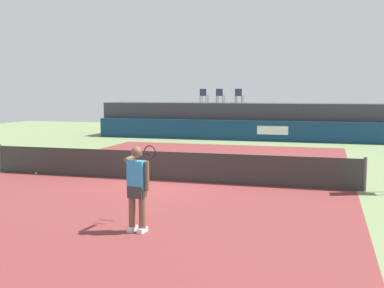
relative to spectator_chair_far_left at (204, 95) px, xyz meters
The scene contains 12 objects.
ground_plane 12.82m from the spectator_chair_far_left, 78.07° to the right, with size 48.00×48.00×0.00m, color #6B7F51.
court_inner 15.72m from the spectator_chair_far_left, 80.36° to the right, with size 12.00×22.00×0.00m, color maroon.
sponsor_wall 3.78m from the spectator_chair_far_left, 34.17° to the right, with size 18.00×0.22×1.20m.
spectator_platform 3.04m from the spectator_chair_far_left, ahead, with size 18.00×2.80×2.20m, color #38383D.
spectator_chair_far_left is the anchor object (origin of this frame).
spectator_chair_left 1.12m from the spectator_chair_far_left, ahead, with size 0.47×0.47×0.89m.
spectator_chair_center 2.31m from the spectator_chair_far_left, ahead, with size 0.46×0.46×0.89m.
tennis_net 15.64m from the spectator_chair_far_left, 80.36° to the right, with size 12.40×0.02×0.95m, color #2D2D2D.
net_post_near 15.84m from the spectator_chair_far_left, 103.30° to the right, with size 0.10×0.10×1.00m, color #4C4C51.
net_post_far 17.75m from the spectator_chair_far_left, 60.06° to the right, with size 0.10×0.10×1.00m, color #4C4C51.
tennis_player 21.23m from the spectator_chair_far_left, 79.09° to the right, with size 0.57×1.19×1.77m.
tennis_ball 15.74m from the spectator_chair_far_left, 97.67° to the right, with size 0.07×0.07×0.07m, color #D8EA33.
Camera 1 is at (5.11, -14.36, 2.85)m, focal length 44.36 mm.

